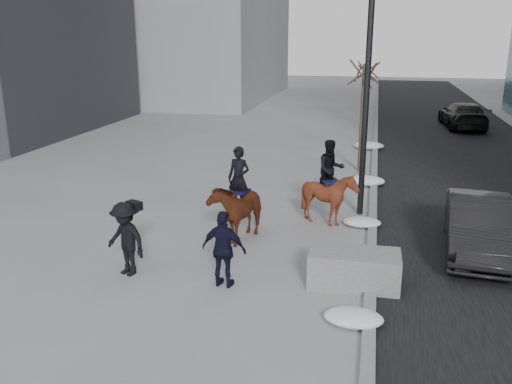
% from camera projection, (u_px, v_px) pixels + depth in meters
% --- Properties ---
extents(ground, '(120.00, 120.00, 0.00)m').
position_uv_depth(ground, '(246.00, 264.00, 13.23)').
color(ground, gray).
rests_on(ground, ground).
extents(road, '(8.00, 90.00, 0.01)m').
position_uv_depth(road, '(479.00, 177.00, 21.17)').
color(road, black).
rests_on(road, ground).
extents(curb, '(0.25, 90.00, 0.12)m').
position_uv_depth(curb, '(374.00, 170.00, 21.97)').
color(curb, gray).
rests_on(curb, ground).
extents(planter, '(2.01, 1.02, 0.80)m').
position_uv_depth(planter, '(354.00, 269.00, 12.03)').
color(planter, gray).
rests_on(planter, ground).
extents(car_near, '(1.92, 4.47, 1.43)m').
position_uv_depth(car_near, '(478.00, 226.00, 13.78)').
color(car_near, black).
rests_on(car_near, ground).
extents(car_far, '(2.47, 5.33, 1.51)m').
position_uv_depth(car_far, '(463.00, 115.00, 31.84)').
color(car_far, black).
rests_on(car_far, ground).
extents(tree_near, '(1.20, 1.20, 4.75)m').
position_uv_depth(tree_near, '(362.00, 113.00, 21.48)').
color(tree_near, '#34241E').
rests_on(tree_near, ground).
extents(tree_far, '(1.20, 1.20, 4.08)m').
position_uv_depth(tree_far, '(367.00, 95.00, 30.59)').
color(tree_far, '#3C2E23').
rests_on(tree_far, ground).
extents(mounted_left, '(1.33, 2.11, 2.52)m').
position_uv_depth(mounted_left, '(238.00, 205.00, 14.70)').
color(mounted_left, '#4C1F0F').
rests_on(mounted_left, ground).
extents(mounted_right, '(1.79, 1.88, 2.50)m').
position_uv_depth(mounted_right, '(329.00, 191.00, 15.74)').
color(mounted_right, '#4E200F').
rests_on(mounted_right, ground).
extents(feeder, '(1.07, 0.92, 1.75)m').
position_uv_depth(feeder, '(224.00, 249.00, 11.87)').
color(feeder, black).
rests_on(feeder, ground).
extents(camera_crew, '(1.30, 1.05, 1.75)m').
position_uv_depth(camera_crew, '(126.00, 239.00, 12.46)').
color(camera_crew, black).
rests_on(camera_crew, ground).
extents(lamppost, '(0.25, 1.06, 9.09)m').
position_uv_depth(lamppost, '(369.00, 49.00, 15.44)').
color(lamppost, black).
rests_on(lamppost, ground).
extents(snow_piles, '(1.43, 17.58, 0.36)m').
position_uv_depth(snow_piles, '(366.00, 183.00, 19.74)').
color(snow_piles, white).
rests_on(snow_piles, ground).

